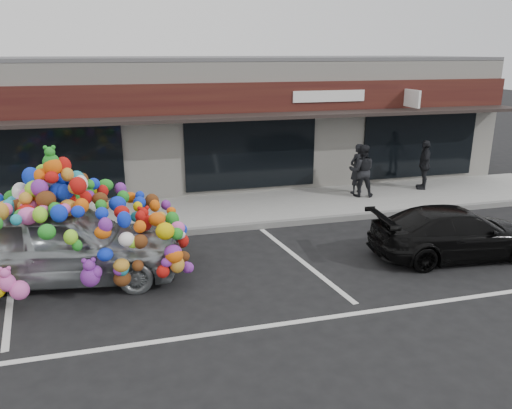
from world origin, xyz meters
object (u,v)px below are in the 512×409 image
object	(u,v)px
black_sedan	(457,233)
pedestrian_a	(357,169)
pedestrian_b	(362,171)
toy_car	(62,234)
pedestrian_c	(424,165)

from	to	relation	value
black_sedan	pedestrian_a	distance (m)	5.00
black_sedan	pedestrian_a	xyz separation A→B (m)	(-0.07, 4.98, 0.37)
pedestrian_b	pedestrian_a	bearing A→B (deg)	-75.06
toy_car	pedestrian_c	xyz separation A→B (m)	(10.77, 3.88, -0.03)
toy_car	pedestrian_b	distance (m)	9.12
pedestrian_a	pedestrian_b	xyz separation A→B (m)	(-0.02, -0.36, 0.02)
pedestrian_b	black_sedan	bearing A→B (deg)	109.65
toy_car	pedestrian_a	bearing A→B (deg)	-56.04
pedestrian_b	toy_car	bearing A→B (deg)	41.71
black_sedan	toy_car	bearing A→B (deg)	87.55
pedestrian_a	pedestrian_b	bearing A→B (deg)	64.78
black_sedan	pedestrian_b	world-z (taller)	pedestrian_b
pedestrian_a	black_sedan	bearing A→B (deg)	69.14
toy_car	black_sedan	bearing A→B (deg)	-88.14
pedestrian_a	pedestrian_c	size ratio (longest dim) A/B	0.98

